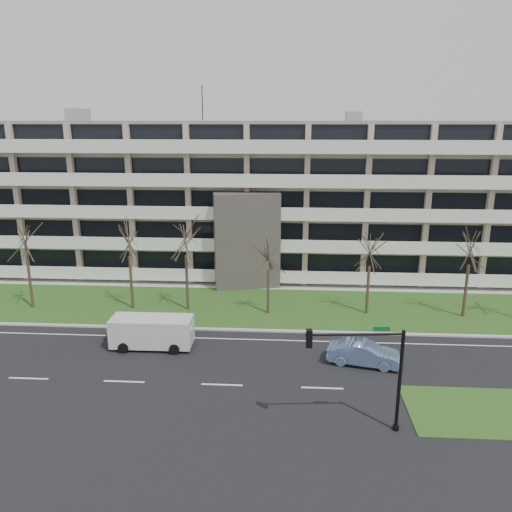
# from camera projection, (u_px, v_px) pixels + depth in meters

# --- Properties ---
(ground) EXTENTS (160.00, 160.00, 0.00)m
(ground) POSITION_uv_depth(u_px,v_px,m) (222.00, 385.00, 29.97)
(ground) COLOR black
(ground) RESTS_ON ground
(grass_verge) EXTENTS (90.00, 10.00, 0.06)m
(grass_verge) POSITION_uv_depth(u_px,v_px,m) (242.00, 306.00, 42.48)
(grass_verge) COLOR #244617
(grass_verge) RESTS_ON ground
(curb) EXTENTS (90.00, 0.35, 0.12)m
(curb) POSITION_uv_depth(u_px,v_px,m) (236.00, 330.00, 37.66)
(curb) COLOR #B2B2AD
(curb) RESTS_ON ground
(sidewalk) EXTENTS (90.00, 2.00, 0.08)m
(sidewalk) POSITION_uv_depth(u_px,v_px,m) (247.00, 286.00, 47.77)
(sidewalk) COLOR #B2B2AD
(sidewalk) RESTS_ON ground
(grass_median) EXTENTS (7.00, 5.00, 0.06)m
(grass_median) POSITION_uv_depth(u_px,v_px,m) (472.00, 411.00, 27.19)
(grass_median) COLOR #244617
(grass_median) RESTS_ON ground
(lane_edge_line) EXTENTS (90.00, 0.12, 0.01)m
(lane_edge_line) POSITION_uv_depth(u_px,v_px,m) (233.00, 339.00, 36.23)
(lane_edge_line) COLOR white
(lane_edge_line) RESTS_ON ground
(apartment_building) EXTENTS (60.50, 15.10, 18.75)m
(apartment_building) POSITION_uv_depth(u_px,v_px,m) (252.00, 196.00, 52.33)
(apartment_building) COLOR #C3AF98
(apartment_building) RESTS_ON ground
(silver_pickup) EXTENTS (5.31, 2.47, 1.47)m
(silver_pickup) POSITION_uv_depth(u_px,v_px,m) (145.00, 329.00, 36.18)
(silver_pickup) COLOR #A4A5AB
(silver_pickup) RESTS_ON ground
(blue_sedan) EXTENTS (4.90, 2.57, 1.53)m
(blue_sedan) POSITION_uv_depth(u_px,v_px,m) (364.00, 353.00, 32.30)
(blue_sedan) COLOR #80A2DE
(blue_sedan) RESTS_ON ground
(white_van) EXTENTS (5.63, 2.36, 2.17)m
(white_van) POSITION_uv_depth(u_px,v_px,m) (153.00, 330.00, 34.64)
(white_van) COLOR silver
(white_van) RESTS_ON ground
(traffic_signal) EXTENTS (4.94, 0.72, 5.73)m
(traffic_signal) POSITION_uv_depth(u_px,v_px,m) (369.00, 365.00, 24.61)
(traffic_signal) COLOR black
(traffic_signal) RESTS_ON ground
(tree_1) EXTENTS (4.02, 4.02, 8.03)m
(tree_1) POSITION_uv_depth(u_px,v_px,m) (24.00, 236.00, 40.65)
(tree_1) COLOR #382B21
(tree_1) RESTS_ON ground
(tree_2) EXTENTS (4.06, 4.06, 8.12)m
(tree_2) POSITION_uv_depth(u_px,v_px,m) (128.00, 235.00, 40.45)
(tree_2) COLOR #382B21
(tree_2) RESTS_ON ground
(tree_3) EXTENTS (4.20, 4.20, 8.39)m
(tree_3) POSITION_uv_depth(u_px,v_px,m) (185.00, 234.00, 40.13)
(tree_3) COLOR #382B21
(tree_3) RESTS_ON ground
(tree_4) EXTENTS (3.35, 3.35, 6.70)m
(tree_4) POSITION_uv_depth(u_px,v_px,m) (268.00, 252.00, 39.68)
(tree_4) COLOR #382B21
(tree_4) RESTS_ON ground
(tree_5) EXTENTS (3.62, 3.62, 7.23)m
(tree_5) POSITION_uv_depth(u_px,v_px,m) (370.00, 247.00, 39.51)
(tree_5) COLOR #382B21
(tree_5) RESTS_ON ground
(tree_6) EXTENTS (3.89, 3.89, 7.78)m
(tree_6) POSITION_uv_depth(u_px,v_px,m) (471.00, 244.00, 38.73)
(tree_6) COLOR #382B21
(tree_6) RESTS_ON ground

